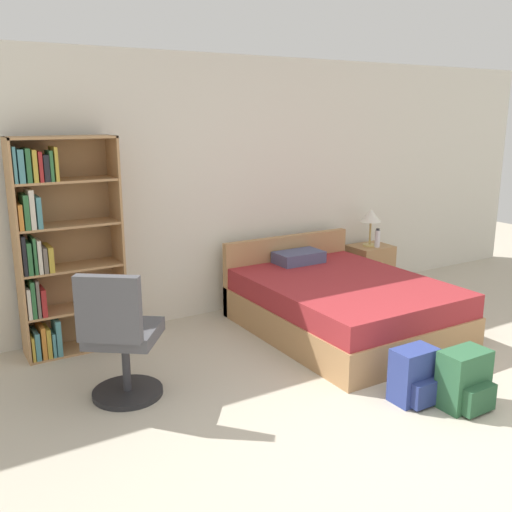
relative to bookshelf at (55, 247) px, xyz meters
The scene contains 10 objects.
ground_plane 3.53m from the bookshelf, 60.43° to the right, with size 14.00×14.00×0.00m, color #BCB29E.
wall_back 1.74m from the bookshelf, ahead, with size 9.00×0.06×2.60m.
bookshelf is the anchor object (origin of this frame).
bed 2.64m from the bookshelf, 19.50° to the right, with size 1.53×1.99×0.77m.
office_chair 1.25m from the bookshelf, 81.60° to the right, with size 0.70×0.72×1.00m.
nightstand 3.60m from the bookshelf, ahead, with size 0.47×0.41×0.54m.
table_lamp 3.52m from the bookshelf, ahead, with size 0.24×0.24×0.43m.
water_bottle 3.56m from the bookshelf, ahead, with size 0.06×0.06×0.22m.
backpack_blue 3.07m from the bookshelf, 48.55° to the right, with size 0.32×0.27×0.40m.
backpack_green 3.41m from the bookshelf, 48.25° to the right, with size 0.35×0.29×0.42m.
Camera 1 is at (-2.64, -1.92, 2.03)m, focal length 40.00 mm.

